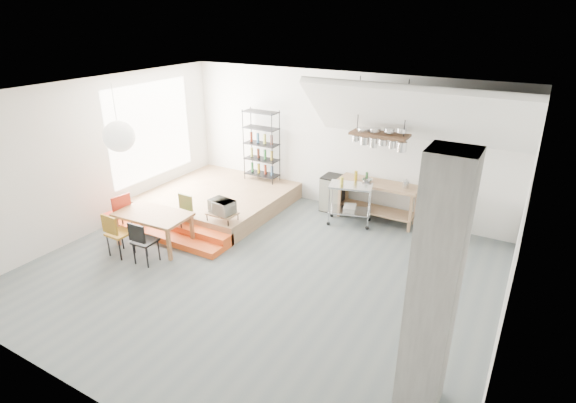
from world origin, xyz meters
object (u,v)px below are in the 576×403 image
Objects in this scene: mini_fridge at (333,193)px; rolling_cart at (350,199)px; stove at (441,214)px; dining_table at (153,217)px.

rolling_cart is at bearing -38.41° from mini_fridge.
mini_fridge is (-2.50, 0.04, -0.06)m from stove.
stove is 5.94m from dining_table.
stove is 1.38× the size of mini_fridge.
dining_table is 1.48× the size of rolling_cart.
rolling_cart reaches higher than dining_table.
rolling_cart reaches higher than mini_fridge.
dining_table is (-4.89, -3.36, 0.15)m from stove.
stove reaches higher than dining_table.
mini_fridge is (2.39, 3.40, -0.20)m from dining_table.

